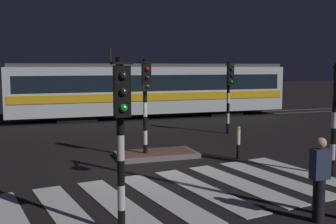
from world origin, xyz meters
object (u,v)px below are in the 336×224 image
object	(u,v)px
tram	(152,89)
bollard_island_edge	(238,143)
traffic_light_median_centre	(146,94)
traffic_light_corner_far_right	(229,87)
traffic_light_kerb_mid_left	(121,120)
pedestrian_waiting_at_kerb	(320,179)

from	to	relation	value
tram	bollard_island_edge	distance (m)	11.80
bollard_island_edge	traffic_light_median_centre	bearing A→B (deg)	160.41
tram	bollard_island_edge	size ratio (longest dim) A/B	15.18
traffic_light_corner_far_right	traffic_light_kerb_mid_left	xyz separation A→B (m)	(-7.15, -9.64, -0.02)
tram	traffic_light_corner_far_right	bearing A→B (deg)	-77.43
pedestrian_waiting_at_kerb	traffic_light_kerb_mid_left	bearing A→B (deg)	171.32
traffic_light_median_centre	tram	world-z (taller)	tram
pedestrian_waiting_at_kerb	traffic_light_corner_far_right	bearing A→B (deg)	72.16
pedestrian_waiting_at_kerb	bollard_island_edge	size ratio (longest dim) A/B	1.54
traffic_light_corner_far_right	tram	bearing A→B (deg)	102.57
traffic_light_corner_far_right	traffic_light_median_centre	xyz separation A→B (m)	(-5.00, -3.71, 0.03)
traffic_light_kerb_mid_left	pedestrian_waiting_at_kerb	size ratio (longest dim) A/B	1.91
pedestrian_waiting_at_kerb	traffic_light_median_centre	bearing A→B (deg)	104.75
traffic_light_median_centre	traffic_light_kerb_mid_left	bearing A→B (deg)	-109.87
tram	pedestrian_waiting_at_kerb	xyz separation A→B (m)	(-1.73, -17.21, -0.87)
tram	pedestrian_waiting_at_kerb	world-z (taller)	tram
traffic_light_corner_far_right	traffic_light_kerb_mid_left	world-z (taller)	traffic_light_corner_far_right
traffic_light_kerb_mid_left	pedestrian_waiting_at_kerb	bearing A→B (deg)	-8.68
traffic_light_kerb_mid_left	traffic_light_corner_far_right	bearing A→B (deg)	53.44
tram	bollard_island_edge	world-z (taller)	tram
traffic_light_kerb_mid_left	traffic_light_median_centre	bearing A→B (deg)	70.13
tram	pedestrian_waiting_at_kerb	distance (m)	17.31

